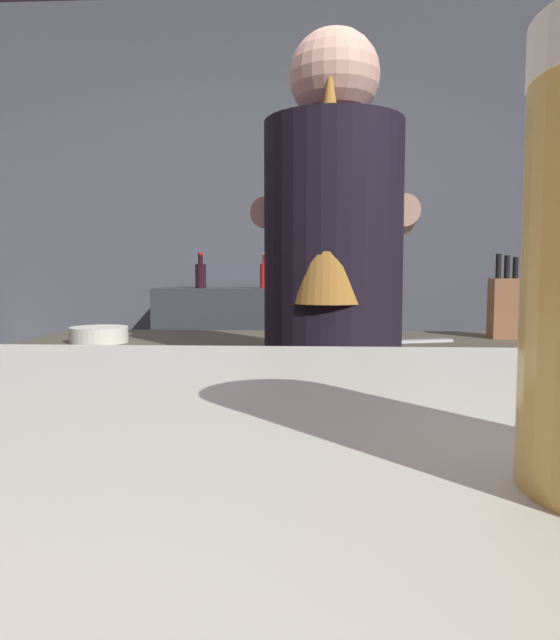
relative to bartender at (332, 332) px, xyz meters
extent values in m
cube|color=#4A4E57|center=(-0.29, 2.03, 0.34)|extent=(5.20, 0.10, 2.70)
cube|color=#4A4537|center=(0.06, 0.46, -0.54)|extent=(2.10, 0.60, 0.94)
cube|color=#343A3F|center=(-0.49, 1.75, -0.48)|extent=(0.80, 0.36, 1.07)
cube|color=#37363C|center=(0.00, 0.01, -0.56)|extent=(0.28, 0.20, 0.91)
cylinder|color=black|center=(0.00, 0.01, 0.20)|extent=(0.34, 0.34, 0.61)
sphere|color=#DAA890|center=(0.00, 0.01, 0.62)|extent=(0.22, 0.22, 0.22)
cone|color=#B27A33|center=(-0.01, -0.09, 0.35)|extent=(0.18, 0.18, 0.54)
cylinder|color=#DAA890|center=(-0.15, 0.19, 0.30)|extent=(0.12, 0.33, 0.08)
cylinder|color=#DAA890|center=(0.19, 0.14, 0.30)|extent=(0.12, 0.33, 0.08)
cube|color=#8E5D3C|center=(0.60, 0.54, 0.03)|extent=(0.10, 0.08, 0.20)
cylinder|color=black|center=(0.57, 0.54, 0.17)|extent=(0.02, 0.02, 0.08)
cylinder|color=black|center=(0.60, 0.54, 0.16)|extent=(0.02, 0.02, 0.08)
cylinder|color=black|center=(0.63, 0.54, 0.16)|extent=(0.02, 0.02, 0.07)
cylinder|color=silver|center=(-0.72, 0.35, -0.05)|extent=(0.18, 0.18, 0.05)
cube|color=silver|center=(0.28, 0.41, -0.07)|extent=(0.24, 0.10, 0.01)
cylinder|color=red|center=(-0.30, 1.66, 0.12)|extent=(0.05, 0.05, 0.13)
cylinder|color=red|center=(-0.30, 1.66, 0.21)|extent=(0.02, 0.02, 0.05)
cylinder|color=white|center=(-0.30, 1.66, 0.24)|extent=(0.03, 0.03, 0.01)
cylinder|color=black|center=(-0.64, 1.68, 0.12)|extent=(0.06, 0.06, 0.13)
cylinder|color=black|center=(-0.64, 1.68, 0.21)|extent=(0.03, 0.03, 0.05)
cylinder|color=red|center=(-0.64, 1.68, 0.24)|extent=(0.03, 0.03, 0.01)
camera|label=1|loc=(-0.05, -1.46, 0.15)|focal=33.01mm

